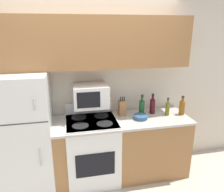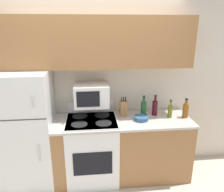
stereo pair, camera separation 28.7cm
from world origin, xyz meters
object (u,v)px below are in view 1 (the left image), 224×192
at_px(microwave, 91,96).
at_px(knife_block, 122,108).
at_px(bottle_wine_green, 142,107).
at_px(refrigerator, 22,135).
at_px(bottle_wine_red, 152,106).
at_px(bottle_whiskey, 182,107).
at_px(stove, 92,149).
at_px(bottle_olive_oil, 167,108).
at_px(bowl, 141,117).

xyz_separation_m(microwave, knife_block, (0.45, 0.01, -0.22)).
bearing_deg(bottle_wine_green, refrigerator, -176.95).
bearing_deg(bottle_wine_red, bottle_whiskey, -17.81).
height_order(stove, bottle_olive_oil, bottle_olive_oil).
relative_size(stove, knife_block, 3.82).
bearing_deg(bottle_whiskey, bottle_wine_green, 168.84).
relative_size(refrigerator, bottle_whiskey, 5.69).
distance_m(stove, bottle_wine_green, 0.93).
xyz_separation_m(bowl, bottle_olive_oil, (0.42, 0.05, 0.07)).
xyz_separation_m(microwave, bowl, (0.67, -0.17, -0.30)).
bearing_deg(stove, bottle_whiskey, -0.82).
height_order(bottle_olive_oil, bottle_wine_red, bottle_wine_red).
bearing_deg(bowl, bottle_wine_green, 66.40).
relative_size(refrigerator, bowl, 7.85).
bearing_deg(bottle_wine_green, knife_block, 171.88).
bearing_deg(microwave, bowl, -14.52).
bearing_deg(bottle_wine_green, microwave, 177.82).
bearing_deg(microwave, bottle_olive_oil, -6.43).
height_order(microwave, bottle_whiskey, microwave).
xyz_separation_m(knife_block, bowl, (0.22, -0.19, -0.08)).
xyz_separation_m(refrigerator, bottle_wine_green, (1.64, 0.09, 0.22)).
distance_m(stove, bottle_wine_red, 1.07).
distance_m(stove, bowl, 0.82).
relative_size(bottle_olive_oil, bottle_whiskey, 0.93).
height_order(stove, bottle_whiskey, bottle_whiskey).
height_order(bowl, bottle_wine_red, bottle_wine_red).
xyz_separation_m(stove, bottle_olive_oil, (1.10, -0.00, 0.53)).
bearing_deg(bowl, refrigerator, 177.91).
xyz_separation_m(refrigerator, bottle_whiskey, (2.21, -0.03, 0.21)).
xyz_separation_m(stove, microwave, (0.01, 0.12, 0.76)).
distance_m(bottle_olive_oil, bottle_whiskey, 0.22).
bearing_deg(stove, refrigerator, 179.57).
relative_size(microwave, bottle_wine_green, 1.55).
distance_m(refrigerator, bottle_whiskey, 2.22).
relative_size(bottle_olive_oil, bottle_wine_red, 0.87).
relative_size(microwave, bowl, 2.29).
distance_m(bottle_olive_oil, bottle_wine_red, 0.22).
bearing_deg(bottle_wine_red, bottle_wine_green, -174.36).
xyz_separation_m(bottle_olive_oil, bottle_whiskey, (0.22, -0.02, 0.01)).
bearing_deg(knife_block, bottle_olive_oil, -11.93).
height_order(bowl, bottle_olive_oil, bottle_olive_oil).
height_order(microwave, bottle_wine_red, microwave).
relative_size(knife_block, bowl, 1.39).
height_order(microwave, bottle_wine_green, microwave).
distance_m(stove, bottle_olive_oil, 1.22).
relative_size(knife_block, bottle_wine_green, 0.94).
relative_size(bottle_wine_red, bottle_whiskey, 1.07).
height_order(refrigerator, bottle_olive_oil, refrigerator).
bearing_deg(stove, bottle_wine_green, 7.21).
distance_m(refrigerator, stove, 0.95).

